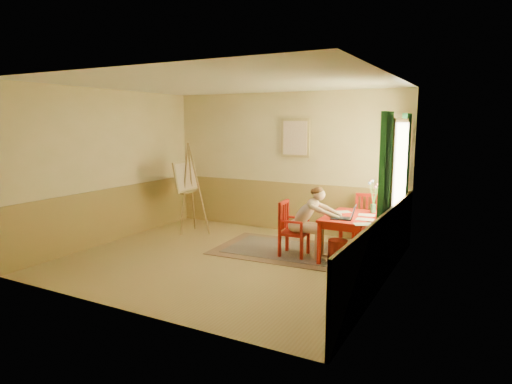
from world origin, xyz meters
The scene contains 14 objects.
room centered at (0.00, 0.00, 1.40)m, with size 5.04×4.54×2.84m.
wainscot centered at (0.00, 0.80, 0.50)m, with size 5.00×4.50×1.00m.
window centered at (2.42, 1.10, 1.35)m, with size 0.12×2.01×2.20m.
wall_portrait centered at (0.25, 2.20, 1.90)m, with size 0.60×0.05×0.76m.
rug centered at (0.66, 0.90, 0.01)m, with size 2.48×1.73×0.02m.
table centered at (1.74, 0.98, 0.63)m, with size 0.72×1.20×0.72m.
chair_left centered at (0.85, 0.67, 0.46)m, with size 0.45×0.44×0.92m.
chair_back centered at (1.76, 1.92, 0.46)m, with size 0.46×0.48×0.92m.
figure centered at (1.15, 0.68, 0.66)m, with size 0.89×0.40×1.19m.
laptop centered at (1.76, 0.67, 0.77)m, with size 0.41×0.29×0.23m.
papers centered at (1.91, 0.88, 0.72)m, with size 0.87×1.04×0.00m.
vase centered at (2.02, 1.38, 0.97)m, with size 0.18×0.27×0.55m.
wastebasket centered at (1.60, 0.82, 0.17)m, with size 0.31×0.31×0.33m, color #A33224.
easel centered at (-1.62, 1.16, 1.07)m, with size 0.64×0.81×1.81m.
Camera 1 is at (3.67, -5.86, 2.20)m, focal length 30.87 mm.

